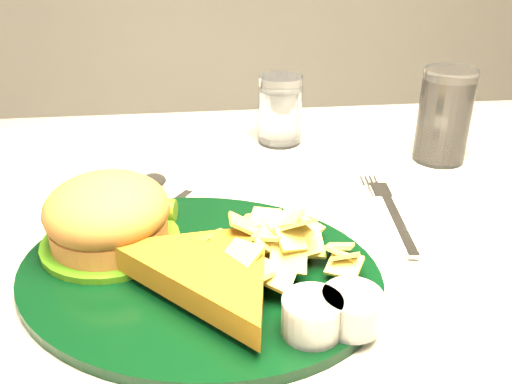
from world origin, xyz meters
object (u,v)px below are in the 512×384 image
water_glass (280,110)px  fork_napkin (396,221)px  dinner_plate (197,243)px  cola_glass (444,116)px

water_glass → fork_napkin: bearing=-70.9°
dinner_plate → fork_napkin: 0.24m
dinner_plate → fork_napkin: bearing=40.4°
water_glass → cola_glass: cola_glass is taller
cola_glass → dinner_plate: bearing=-144.0°
fork_napkin → water_glass: bearing=115.0°
water_glass → cola_glass: size_ratio=0.78×
water_glass → fork_napkin: size_ratio=0.60×
dinner_plate → water_glass: water_glass is taller
water_glass → fork_napkin: water_glass is taller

